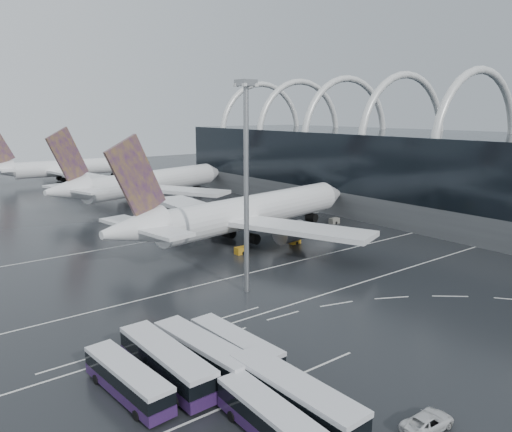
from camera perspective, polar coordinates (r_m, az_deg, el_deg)
ground at (r=73.21m, az=6.51°, el=-8.49°), size 420.00×420.00×0.00m
terminal at (r=130.31m, az=20.14°, el=4.82°), size 42.00×160.00×34.90m
lane_marking_near at (r=71.89m, az=7.64°, el=-8.91°), size 120.00×0.25×0.01m
lane_marking_mid at (r=81.70m, az=0.61°, el=-6.20°), size 120.00×0.25×0.01m
lane_marking_far at (r=104.23m, az=-9.00°, el=-2.32°), size 120.00×0.25×0.01m
bus_bay_line_south at (r=48.11m, az=-1.21°, el=-20.05°), size 28.00×0.25×0.01m
bus_bay_line_north at (r=60.17m, az=-10.58°, el=-13.32°), size 28.00×0.25×0.01m
airliner_main at (r=98.59m, az=-1.34°, el=0.27°), size 64.69×56.13×21.93m
airliner_gate_b at (r=142.96m, az=-12.57°, el=3.64°), size 61.70×54.71×21.74m
airliner_gate_c at (r=193.53m, az=-21.12°, el=5.09°), size 54.98×50.82×19.62m
bus_row_near_a at (r=48.99m, az=-14.46°, el=-17.62°), size 3.64×12.25×2.97m
bus_row_near_b at (r=50.54m, az=-10.24°, el=-16.12°), size 3.52×13.93×3.41m
bus_row_near_c at (r=51.75m, az=-6.07°, el=-15.34°), size 4.08×13.71×3.33m
bus_row_near_d at (r=53.14m, az=-2.37°, el=-14.70°), size 3.40×12.47×3.04m
bus_row_far_a at (r=42.32m, az=1.91°, el=-22.39°), size 3.20×12.20×2.98m
bus_row_far_b at (r=44.76m, az=4.39°, el=-19.93°), size 3.63×14.08×3.45m
van_curve_a at (r=46.07m, az=19.01°, el=-21.35°), size 5.07×2.44×1.39m
floodlight_mast at (r=68.25m, az=-1.13°, el=6.12°), size 2.26×2.26×29.49m
gse_cart_belly_a at (r=97.66m, az=4.47°, el=-2.84°), size 2.13×1.26×1.16m
gse_cart_belly_b at (r=105.94m, az=3.35°, el=-1.58°), size 2.49×1.47×1.36m
gse_cart_belly_c at (r=90.61m, az=-1.69°, el=-3.94°), size 2.36×1.39×1.29m
gse_cart_belly_d at (r=116.05m, az=8.94°, el=-0.54°), size 2.29×1.35×1.25m
gse_cart_belly_e at (r=108.80m, az=2.63°, el=-1.22°), size 2.45×1.45×1.33m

